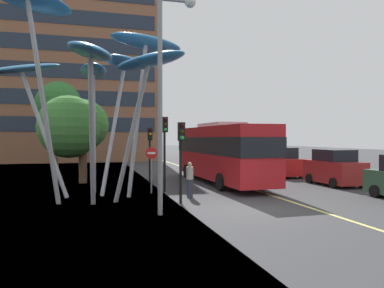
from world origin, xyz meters
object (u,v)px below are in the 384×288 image
at_px(leaf_sculpture, 97,64).
at_px(traffic_light_kerb_far, 165,138).
at_px(red_bus, 221,150).
at_px(car_parked_mid, 334,168).
at_px(traffic_light_kerb_near, 181,145).
at_px(traffic_light_island_mid, 150,143).
at_px(street_lamp, 168,76).
at_px(no_entry_sign, 151,163).
at_px(pedestrian, 190,180).
at_px(car_parked_far, 280,163).

distance_m(leaf_sculpture, traffic_light_kerb_far, 4.99).
xyz_separation_m(red_bus, leaf_sculpture, (-7.58, -3.96, 4.27)).
bearing_deg(car_parked_mid, red_bus, 155.93).
distance_m(traffic_light_kerb_near, traffic_light_island_mid, 8.04).
bearing_deg(red_bus, street_lamp, -121.17).
height_order(leaf_sculpture, traffic_light_kerb_far, leaf_sculpture).
xyz_separation_m(street_lamp, no_entry_sign, (0.22, 5.35, -3.58)).
distance_m(traffic_light_kerb_near, car_parked_mid, 11.14).
distance_m(traffic_light_island_mid, no_entry_sign, 4.78).
xyz_separation_m(leaf_sculpture, street_lamp, (2.46, -4.50, -1.17)).
relative_size(pedestrian, no_entry_sign, 0.72).
height_order(traffic_light_kerb_near, car_parked_far, traffic_light_kerb_near).
bearing_deg(traffic_light_kerb_near, car_parked_mid, 19.75).
height_order(street_lamp, no_entry_sign, street_lamp).
relative_size(red_bus, car_parked_mid, 3.01).
relative_size(red_bus, traffic_light_kerb_far, 2.94).
relative_size(traffic_light_kerb_far, no_entry_sign, 1.67).
relative_size(red_bus, no_entry_sign, 4.90).
relative_size(car_parked_mid, car_parked_far, 0.85).
distance_m(traffic_light_kerb_far, street_lamp, 6.07).
height_order(red_bus, street_lamp, street_lamp).
bearing_deg(traffic_light_kerb_near, no_entry_sign, 102.56).
height_order(traffic_light_kerb_near, pedestrian, traffic_light_kerb_near).
bearing_deg(street_lamp, traffic_light_island_mid, 85.05).
distance_m(traffic_light_kerb_near, car_parked_far, 13.62).
relative_size(street_lamp, pedestrian, 4.83).
bearing_deg(traffic_light_island_mid, street_lamp, -94.95).
bearing_deg(red_bus, pedestrian, -124.08).
bearing_deg(car_parked_far, traffic_light_island_mid, -172.49).
height_order(red_bus, traffic_light_island_mid, red_bus).
height_order(red_bus, traffic_light_kerb_far, traffic_light_kerb_far).
distance_m(traffic_light_kerb_far, pedestrian, 2.93).
xyz_separation_m(leaf_sculpture, traffic_light_kerb_near, (3.44, -2.55, -3.77)).
bearing_deg(leaf_sculpture, traffic_light_kerb_far, 16.71).
bearing_deg(pedestrian, traffic_light_kerb_near, -116.93).
bearing_deg(pedestrian, car_parked_far, 40.79).
bearing_deg(red_bus, car_parked_far, 26.57).
distance_m(car_parked_mid, pedestrian, 9.81).
bearing_deg(no_entry_sign, traffic_light_island_mid, 82.09).
bearing_deg(traffic_light_island_mid, traffic_light_kerb_near, -89.19).
distance_m(traffic_light_island_mid, car_parked_mid, 11.45).
distance_m(red_bus, street_lamp, 10.36).
height_order(street_lamp, pedestrian, street_lamp).
bearing_deg(car_parked_far, traffic_light_kerb_far, -149.56).
relative_size(traffic_light_kerb_far, pedestrian, 2.32).
bearing_deg(traffic_light_kerb_far, no_entry_sign, -166.35).
distance_m(red_bus, pedestrian, 6.06).
bearing_deg(traffic_light_kerb_near, car_parked_far, 43.66).
bearing_deg(no_entry_sign, traffic_light_kerb_near, -77.44).
bearing_deg(traffic_light_kerb_far, traffic_light_island_mid, 91.26).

